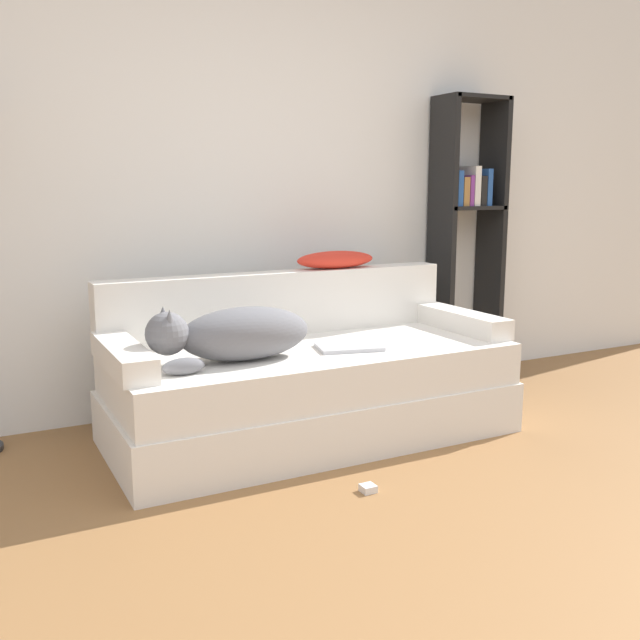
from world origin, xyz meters
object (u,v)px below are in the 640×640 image
at_px(couch, 311,393).
at_px(bookshelf, 467,222).
at_px(dog, 234,334).
at_px(laptop, 349,347).
at_px(power_adapter, 368,488).
at_px(throw_pillow, 336,260).

xyz_separation_m(couch, bookshelf, (1.38, 0.55, 0.79)).
height_order(couch, dog, dog).
relative_size(laptop, power_adapter, 5.90).
bearing_deg(power_adapter, laptop, 67.78).
height_order(laptop, bookshelf, bookshelf).
bearing_deg(throw_pillow, couch, -132.04).
relative_size(dog, throw_pillow, 1.64).
height_order(dog, laptop, dog).
bearing_deg(bookshelf, couch, -158.19).
height_order(couch, laptop, laptop).
bearing_deg(couch, bookshelf, 21.81).
xyz_separation_m(throw_pillow, power_adapter, (-0.43, -1.08, -0.82)).
height_order(laptop, throw_pillow, throw_pillow).
bearing_deg(throw_pillow, power_adapter, -111.86).
xyz_separation_m(couch, power_adapter, (-0.09, -0.70, -0.21)).
relative_size(bookshelf, power_adapter, 30.23).
distance_m(dog, power_adapter, 0.90).
distance_m(dog, throw_pillow, 0.95).
xyz_separation_m(couch, throw_pillow, (0.34, 0.38, 0.61)).
relative_size(couch, laptop, 5.68).
xyz_separation_m(laptop, power_adapter, (-0.24, -0.58, -0.45)).
bearing_deg(laptop, throw_pillow, 82.42).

